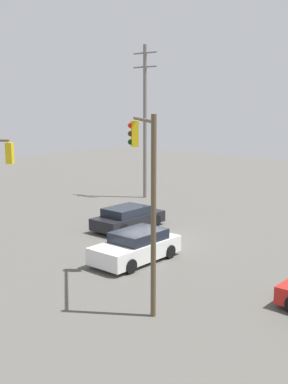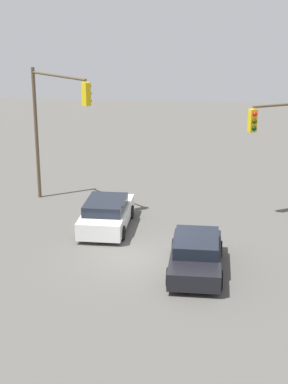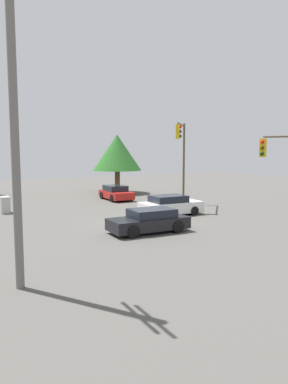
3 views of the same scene
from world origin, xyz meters
The scene contains 5 objects.
ground_plane centered at (0.00, 0.00, 0.00)m, with size 80.00×80.00×0.00m, color #54514C.
sedan_white centered at (1.86, -3.18, 0.68)m, with size 2.07×4.41×1.41m.
sedan_dark centered at (-2.37, 0.83, 0.65)m, with size 2.04×4.47×1.32m.
traffic_signal_main centered at (4.89, -6.12, 4.68)m, with size 3.59×3.05×6.82m.
traffic_signal_cross centered at (-6.15, -6.20, 3.82)m, with size 2.98×1.86×5.60m.
Camera 2 is at (-2.84, 21.65, 9.91)m, focal length 55.00 mm.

